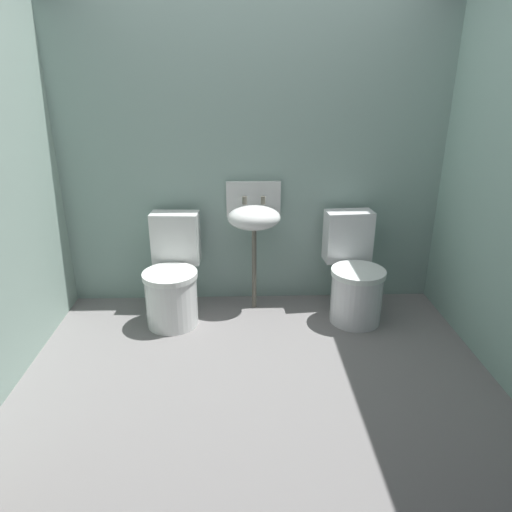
# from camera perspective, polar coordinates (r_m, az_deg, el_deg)

# --- Properties ---
(ground_plane) EXTENTS (3.34, 2.66, 0.08)m
(ground_plane) POSITION_cam_1_polar(r_m,az_deg,el_deg) (3.01, 0.18, -15.24)
(ground_plane) COLOR slate
(wall_back) EXTENTS (3.34, 0.10, 2.23)m
(wall_back) POSITION_cam_1_polar(r_m,az_deg,el_deg) (3.65, -0.47, 11.33)
(wall_back) COLOR #89A69D
(wall_back) RESTS_ON ground
(toilet_left) EXTENTS (0.42, 0.61, 0.78)m
(toilet_left) POSITION_cam_1_polar(r_m,az_deg,el_deg) (3.54, -10.16, -2.87)
(toilet_left) COLOR white
(toilet_left) RESTS_ON ground
(toilet_right) EXTENTS (0.43, 0.62, 0.78)m
(toilet_right) POSITION_cam_1_polar(r_m,az_deg,el_deg) (3.60, 11.90, -2.56)
(toilet_right) COLOR white
(toilet_right) RESTS_ON ground
(sink) EXTENTS (0.42, 0.35, 0.99)m
(sink) POSITION_cam_1_polar(r_m,az_deg,el_deg) (3.53, -0.25, 4.91)
(sink) COLOR #5C594D
(sink) RESTS_ON ground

